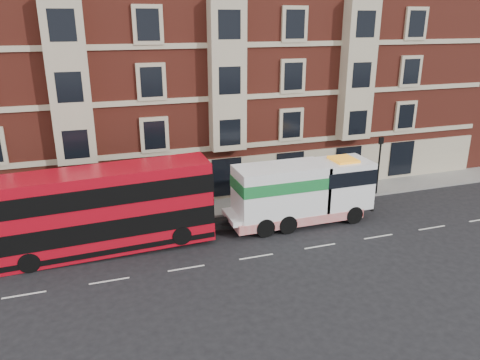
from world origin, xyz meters
The scene contains 8 objects.
ground centered at (0.00, 0.00, 0.00)m, with size 120.00×120.00×0.00m, color black.
sidewalk centered at (0.00, 7.50, 0.07)m, with size 90.00×3.00×0.15m, color slate.
victorian_terrace centered at (0.50, 15.00, 10.07)m, with size 45.00×12.00×20.40m.
lamp_post_west centered at (-6.00, 6.20, 2.68)m, with size 0.35×0.15×4.35m.
lamp_post_east centered at (12.00, 6.20, 2.68)m, with size 0.35×0.15×4.35m.
double_decker_bus centered at (-7.80, 3.50, 2.58)m, with size 12.02×2.76×4.87m.
tow_truck centered at (4.26, 3.50, 2.13)m, with size 9.62×2.84×4.01m.
pedestrian centered at (-13.00, 6.35, 0.96)m, with size 0.59×0.39×1.63m, color #192633.
Camera 1 is at (-8.36, -21.87, 12.63)m, focal length 35.00 mm.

